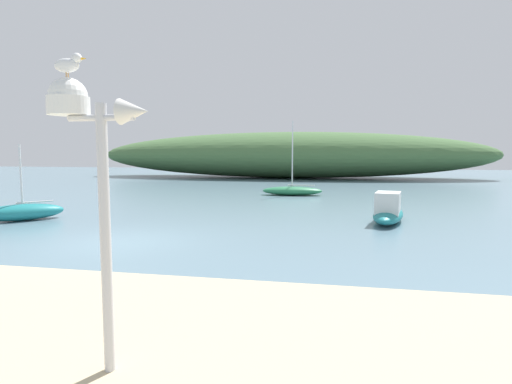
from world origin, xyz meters
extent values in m
plane|color=slate|center=(0.00, 0.00, 0.00)|extent=(120.00, 120.00, 0.00)
ellipsoid|color=#476B3D|center=(1.30, 33.37, 2.49)|extent=(43.19, 10.80, 4.99)
cylinder|color=silver|center=(3.77, -7.02, 1.71)|extent=(0.12, 0.12, 3.01)
cylinder|color=silver|center=(3.77, -7.02, 3.05)|extent=(0.77, 0.07, 0.07)
cylinder|color=white|center=(3.39, -7.02, 3.19)|extent=(0.45, 0.45, 0.20)
sphere|color=white|center=(3.39, -7.02, 3.29)|extent=(0.41, 0.41, 0.41)
cone|color=silver|center=(4.16, -7.02, 3.11)|extent=(0.32, 0.28, 0.28)
cylinder|color=orange|center=(3.38, -7.00, 3.52)|extent=(0.01, 0.01, 0.05)
cylinder|color=orange|center=(3.39, -7.04, 3.52)|extent=(0.01, 0.01, 0.05)
ellipsoid|color=white|center=(3.39, -7.02, 3.62)|extent=(0.29, 0.15, 0.15)
ellipsoid|color=#9EA0A8|center=(3.39, -7.02, 3.65)|extent=(0.27, 0.13, 0.05)
sphere|color=white|center=(3.50, -7.00, 3.70)|extent=(0.11, 0.11, 0.11)
cone|color=gold|center=(3.58, -6.99, 3.69)|extent=(0.07, 0.04, 0.03)
ellipsoid|color=teal|center=(-5.89, 2.87, 0.33)|extent=(2.79, 2.90, 0.66)
cylinder|color=silver|center=(-5.89, 2.87, 1.74)|extent=(0.08, 0.08, 2.56)
cylinder|color=silver|center=(-5.59, 3.20, 0.71)|extent=(0.96, 1.03, 0.06)
ellipsoid|color=teal|center=(8.38, 5.24, 0.28)|extent=(1.81, 3.74, 0.55)
cube|color=silver|center=(8.30, 4.89, 0.78)|extent=(1.11, 1.41, 0.84)
ellipsoid|color=#287A4C|center=(3.67, 14.63, 0.28)|extent=(3.86, 1.47, 0.56)
cylinder|color=silver|center=(3.67, 14.63, 2.55)|extent=(0.08, 0.08, 4.31)
cylinder|color=silver|center=(4.24, 14.66, 0.64)|extent=(1.71, 0.15, 0.06)
camera|label=1|loc=(6.25, -11.04, 2.67)|focal=28.37mm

